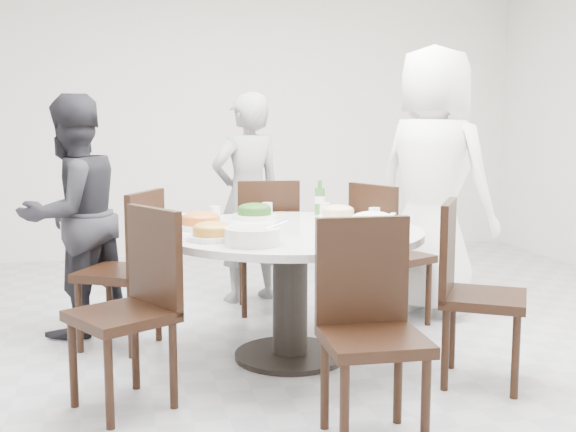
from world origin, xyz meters
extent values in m
cube|color=#B3B4B8|center=(0.00, 0.00, 0.00)|extent=(6.00, 6.00, 0.01)
cube|color=white|center=(0.00, 3.00, 1.40)|extent=(6.00, 0.01, 2.80)
cylinder|color=silver|center=(-0.19, -0.24, 0.38)|extent=(1.50, 1.50, 0.75)
cube|color=black|center=(0.63, 0.26, 0.47)|extent=(0.55, 0.55, 0.95)
cube|color=black|center=(-0.11, 0.79, 0.47)|extent=(0.47, 0.47, 0.95)
cube|color=black|center=(-1.14, 0.21, 0.47)|extent=(0.57, 0.57, 0.95)
cube|color=black|center=(-1.14, -0.75, 0.47)|extent=(0.57, 0.57, 0.95)
cube|color=black|center=(-0.11, -1.38, 0.47)|extent=(0.44, 0.44, 0.95)
cube|color=black|center=(0.69, -0.85, 0.47)|extent=(0.58, 0.58, 0.95)
imported|color=white|center=(1.01, 0.48, 0.93)|extent=(0.99, 1.09, 1.86)
imported|color=black|center=(-0.18, 1.12, 0.78)|extent=(0.65, 0.52, 1.56)
imported|color=black|center=(-1.41, 0.56, 0.76)|extent=(0.94, 0.92, 1.52)
cylinder|color=white|center=(-0.30, 0.24, 0.79)|extent=(0.27, 0.27, 0.07)
cylinder|color=white|center=(0.18, 0.05, 0.78)|extent=(0.25, 0.25, 0.07)
cylinder|color=white|center=(-0.67, -0.09, 0.79)|extent=(0.28, 0.28, 0.08)
cylinder|color=white|center=(0.25, -0.39, 0.78)|extent=(0.27, 0.27, 0.07)
cylinder|color=white|center=(-0.66, -0.48, 0.78)|extent=(0.26, 0.26, 0.07)
cylinder|color=silver|center=(0.13, -0.69, 0.81)|extent=(0.26, 0.26, 0.11)
cylinder|color=white|center=(-0.49, -0.66, 0.79)|extent=(0.28, 0.28, 0.09)
cylinder|color=#326C2B|center=(0.14, 0.31, 0.86)|extent=(0.06, 0.06, 0.22)
cylinder|color=white|center=(-0.19, 0.40, 0.79)|extent=(0.07, 0.07, 0.08)
camera|label=1|loc=(-1.15, -4.14, 1.39)|focal=45.00mm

